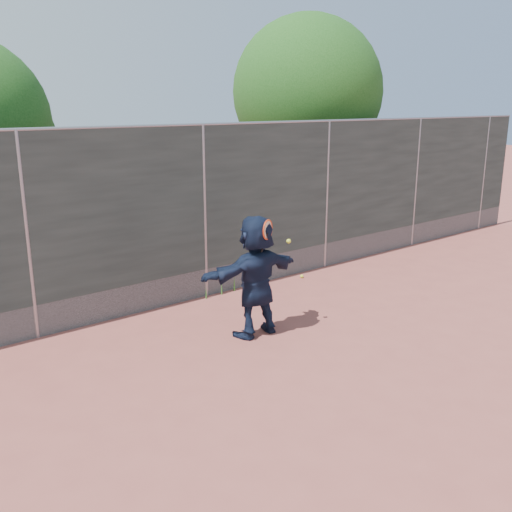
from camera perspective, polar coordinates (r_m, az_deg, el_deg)
ground at (r=7.84m, az=9.76°, el=-10.44°), size 80.00×80.00×0.00m
player at (r=8.32m, az=-0.00°, el=-2.01°), size 1.68×0.54×1.81m
ball_ground at (r=11.28m, az=4.61°, el=-2.04°), size 0.07×0.07×0.07m
fence at (r=9.89m, az=-5.18°, el=4.74°), size 20.00×0.06×3.03m
swing_action at (r=8.06m, az=1.37°, el=2.40°), size 0.63×0.17×0.51m
tree_right at (r=14.44m, az=5.54°, el=15.61°), size 3.78×3.60×5.39m
weed_clump at (r=10.32m, az=-3.27°, el=-3.09°), size 0.68×0.07×0.30m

